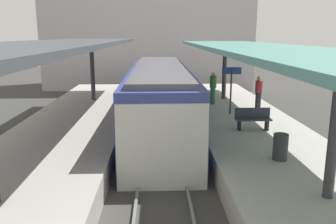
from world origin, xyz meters
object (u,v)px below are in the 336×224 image
(commuter_train, at_px, (160,99))
(passenger_near_bench, at_px, (259,92))
(platform_bench, at_px, (253,118))
(litter_bin, at_px, (280,147))
(platform_sign, at_px, (231,80))
(passenger_mid_platform, at_px, (213,87))

(commuter_train, relative_size, passenger_near_bench, 7.94)
(platform_bench, relative_size, passenger_near_bench, 0.85)
(litter_bin, height_order, passenger_near_bench, passenger_near_bench)
(platform_bench, bearing_deg, litter_bin, -91.71)
(platform_sign, bearing_deg, litter_bin, -88.18)
(passenger_mid_platform, bearing_deg, passenger_near_bench, -31.13)
(commuter_train, distance_m, passenger_mid_platform, 3.73)
(platform_bench, bearing_deg, passenger_near_bench, 70.88)
(platform_sign, bearing_deg, passenger_near_bench, 33.92)
(platform_bench, relative_size, platform_sign, 0.63)
(commuter_train, relative_size, platform_bench, 9.40)
(passenger_near_bench, bearing_deg, commuter_train, -168.02)
(commuter_train, xyz_separation_m, passenger_mid_platform, (2.90, 2.34, 0.18))
(platform_bench, distance_m, litter_bin, 3.37)
(commuter_train, xyz_separation_m, platform_bench, (3.65, -2.86, -0.26))
(commuter_train, distance_m, platform_bench, 4.65)
(commuter_train, distance_m, platform_sign, 3.47)
(commuter_train, height_order, passenger_near_bench, commuter_train)
(platform_sign, height_order, litter_bin, platform_sign)
(platform_sign, xyz_separation_m, passenger_near_bench, (1.66, 1.12, -0.76))
(litter_bin, distance_m, passenger_mid_platform, 8.61)
(platform_sign, relative_size, passenger_near_bench, 1.33)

